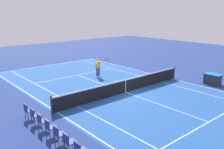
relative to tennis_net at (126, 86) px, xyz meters
name	(u,v)px	position (x,y,z in m)	size (l,w,h in m)	color
ground_plane	(125,92)	(0.00, 0.00, -0.49)	(60.00, 60.00, 0.00)	navy
court_slab	(125,92)	(0.00, 0.00, -0.49)	(24.20, 11.40, 0.00)	#1E4C93
court_line_markings	(125,92)	(0.00, 0.00, -0.49)	(23.85, 11.05, 0.01)	white
tennis_net	(126,86)	(0.00, 0.00, 0.00)	(0.10, 11.70, 1.08)	#2D2D33
tennis_player_near	(98,67)	(4.66, -1.09, 0.44)	(1.03, 0.80, 1.70)	navy
tennis_ball	(67,80)	(5.52, 1.56, -0.46)	(0.07, 0.07, 0.07)	#CCE01E
spectator_chair_2	(69,141)	(-4.08, 7.10, 0.03)	(0.44, 0.44, 0.88)	#38383D
spectator_chair_3	(58,133)	(-3.23, 7.10, 0.03)	(0.44, 0.44, 0.88)	#38383D
spectator_chair_4	(50,127)	(-2.38, 7.10, 0.03)	(0.44, 0.44, 0.88)	#38383D
spectator_chair_5	(42,121)	(-1.53, 7.10, 0.03)	(0.44, 0.44, 0.88)	#38383D
spectator_chair_6	(34,115)	(-0.69, 7.10, 0.03)	(0.44, 0.44, 0.88)	#38383D
spectator_chair_7	(28,110)	(0.16, 7.10, 0.03)	(0.44, 0.44, 0.88)	#38383D
equipment_cart_tarped	(213,79)	(-3.05, -6.72, -0.05)	(1.25, 0.84, 0.85)	#2D2D33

